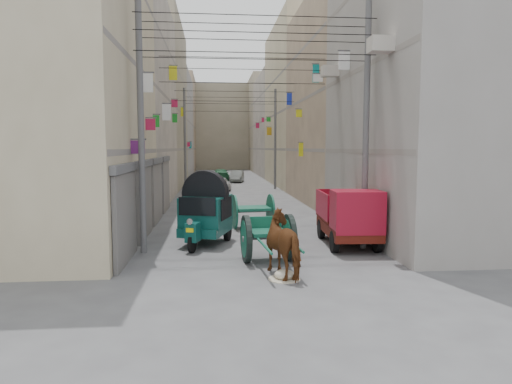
{
  "coord_description": "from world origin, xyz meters",
  "views": [
    {
      "loc": [
        -1.36,
        -8.57,
        3.33
      ],
      "look_at": [
        0.04,
        6.5,
        1.86
      ],
      "focal_mm": 32.0,
      "sensor_mm": 36.0,
      "label": 1
    }
  ],
  "objects": [
    {
      "name": "distant_car_grey",
      "position": [
        0.89,
        35.8,
        0.55
      ],
      "size": [
        1.65,
        3.5,
        1.11
      ],
      "primitive_type": "imported",
      "rotation": [
        0.0,
        0.0,
        -0.15
      ],
      "color": "#545957",
      "rests_on": "ground"
    },
    {
      "name": "ac_units",
      "position": [
        3.65,
        7.67,
        7.43
      ],
      "size": [
        0.7,
        6.55,
        3.35
      ],
      "color": "#B8B0A5",
      "rests_on": "ground"
    },
    {
      "name": "overhead_cables",
      "position": [
        0.0,
        14.4,
        6.77
      ],
      "size": [
        7.4,
        22.52,
        1.12
      ],
      "color": "black",
      "rests_on": "ground"
    },
    {
      "name": "feed_sack",
      "position": [
        0.41,
        2.62,
        0.13
      ],
      "size": [
        0.51,
        0.41,
        0.26
      ],
      "primitive_type": "ellipsoid",
      "color": "beige",
      "rests_on": "ground"
    },
    {
      "name": "building_row_right",
      "position": [
        8.0,
        34.13,
        6.46
      ],
      "size": [
        8.0,
        62.0,
        14.0
      ],
      "color": "gray",
      "rests_on": "ground"
    },
    {
      "name": "tonga_cart",
      "position": [
        0.21,
        4.49,
        0.72
      ],
      "size": [
        1.55,
        3.16,
        1.39
      ],
      "rotation": [
        0.0,
        0.0,
        0.09
      ],
      "color": "black",
      "rests_on": "ground"
    },
    {
      "name": "shutters_left",
      "position": [
        -3.92,
        10.38,
        1.49
      ],
      "size": [
        0.18,
        14.4,
        2.88
      ],
      "color": "#4D4E52",
      "rests_on": "ground"
    },
    {
      "name": "horse",
      "position": [
        0.54,
        3.0,
        0.84
      ],
      "size": [
        1.49,
        2.18,
        1.68
      ],
      "primitive_type": "imported",
      "rotation": [
        0.0,
        0.0,
        3.46
      ],
      "color": "brown",
      "rests_on": "ground"
    },
    {
      "name": "signboards",
      "position": [
        -0.01,
        21.66,
        3.43
      ],
      "size": [
        8.22,
        40.52,
        5.67
      ],
      "color": "#1A9125",
      "rests_on": "ground"
    },
    {
      "name": "second_cart",
      "position": [
        0.24,
        10.07,
        0.75
      ],
      "size": [
        1.75,
        1.58,
        1.41
      ],
      "rotation": [
        0.0,
        0.0,
        0.12
      ],
      "color": "#13563F",
      "rests_on": "ground"
    },
    {
      "name": "mini_truck",
      "position": [
        3.18,
        6.11,
        0.95
      ],
      "size": [
        1.78,
        3.63,
        1.99
      ],
      "rotation": [
        0.0,
        0.0,
        -0.06
      ],
      "color": "black",
      "rests_on": "ground"
    },
    {
      "name": "building_row_left",
      "position": [
        -8.0,
        34.13,
        6.46
      ],
      "size": [
        8.0,
        62.0,
        14.0
      ],
      "color": "beige",
      "rests_on": "ground"
    },
    {
      "name": "utility_poles",
      "position": [
        0.0,
        17.0,
        4.0
      ],
      "size": [
        7.4,
        22.2,
        8.0
      ],
      "color": "#555557",
      "rests_on": "ground"
    },
    {
      "name": "ground",
      "position": [
        0.0,
        0.0,
        0.0
      ],
      "size": [
        140.0,
        140.0,
        0.0
      ],
      "primitive_type": "plane",
      "color": "#4A4A4C",
      "rests_on": "ground"
    },
    {
      "name": "auto_rickshaw",
      "position": [
        -1.65,
        7.16,
        1.15
      ],
      "size": [
        2.09,
        2.87,
        1.95
      ],
      "rotation": [
        0.0,
        0.0,
        -0.29
      ],
      "color": "black",
      "rests_on": "ground"
    },
    {
      "name": "distant_car_green",
      "position": [
        -0.64,
        38.22,
        0.58
      ],
      "size": [
        1.73,
        4.04,
        1.16
      ],
      "primitive_type": "imported",
      "rotation": [
        0.0,
        0.0,
        3.17
      ],
      "color": "#22633A",
      "rests_on": "ground"
    },
    {
      "name": "distant_car_white",
      "position": [
        -0.9,
        25.53,
        0.6
      ],
      "size": [
        1.98,
        3.73,
        1.21
      ],
      "primitive_type": "imported",
      "rotation": [
        0.0,
        0.0,
        2.98
      ],
      "color": "silver",
      "rests_on": "ground"
    },
    {
      "name": "end_cap_building",
      "position": [
        0.0,
        66.0,
        6.5
      ],
      "size": [
        22.0,
        10.0,
        13.0
      ],
      "primitive_type": "cube",
      "color": "#9F927D",
      "rests_on": "ground"
    }
  ]
}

